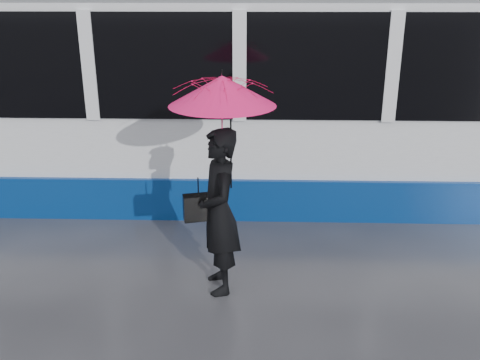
{
  "coord_description": "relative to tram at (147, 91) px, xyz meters",
  "views": [
    {
      "loc": [
        0.21,
        -5.82,
        3.24
      ],
      "look_at": [
        0.03,
        -0.03,
        1.1
      ],
      "focal_mm": 40.0,
      "sensor_mm": 36.0,
      "label": 1
    }
  ],
  "objects": [
    {
      "name": "ground",
      "position": [
        1.51,
        -2.5,
        -1.64
      ],
      "size": [
        90.0,
        90.0,
        0.0
      ],
      "primitive_type": "plane",
      "color": "#29292E",
      "rests_on": "ground"
    },
    {
      "name": "rails",
      "position": [
        1.51,
        -0.0,
        -1.63
      ],
      "size": [
        34.0,
        1.51,
        0.02
      ],
      "color": "#3F3D38",
      "rests_on": "ground"
    },
    {
      "name": "tram",
      "position": [
        0.0,
        0.0,
        0.0
      ],
      "size": [
        26.0,
        2.56,
        3.35
      ],
      "color": "white",
      "rests_on": "ground"
    },
    {
      "name": "woman",
      "position": [
        1.34,
        -3.06,
        -0.71
      ],
      "size": [
        0.59,
        0.76,
        1.85
      ],
      "primitive_type": "imported",
      "rotation": [
        0.0,
        0.0,
        -1.33
      ],
      "color": "black",
      "rests_on": "ground"
    },
    {
      "name": "umbrella",
      "position": [
        1.39,
        -3.06,
        0.39
      ],
      "size": [
        1.32,
        1.32,
        1.25
      ],
      "rotation": [
        0.0,
        0.0,
        0.24
      ],
      "color": "#F61458",
      "rests_on": "ground"
    },
    {
      "name": "handbag",
      "position": [
        1.12,
        -3.04,
        -0.67
      ],
      "size": [
        0.36,
        0.22,
        0.47
      ],
      "rotation": [
        0.0,
        0.0,
        0.24
      ],
      "color": "black",
      "rests_on": "ground"
    }
  ]
}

